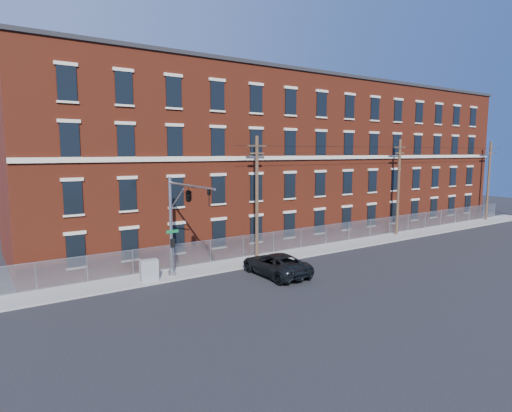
{
  "coord_description": "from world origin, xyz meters",
  "views": [
    {
      "loc": [
        -17.47,
        -23.19,
        8.81
      ],
      "look_at": [
        0.84,
        4.0,
        4.67
      ],
      "focal_mm": 29.97,
      "sensor_mm": 36.0,
      "label": 1
    }
  ],
  "objects": [
    {
      "name": "overhead_wires",
      "position": [
        20.0,
        5.6,
        9.12
      ],
      "size": [
        40.0,
        0.62,
        0.62
      ],
      "color": "black",
      "rests_on": "ground"
    },
    {
      "name": "ground",
      "position": [
        0.0,
        0.0,
        0.0
      ],
      "size": [
        140.0,
        140.0,
        0.0
      ],
      "primitive_type": "plane",
      "color": "black",
      "rests_on": "ground"
    },
    {
      "name": "mill_building",
      "position": [
        12.0,
        13.93,
        8.15
      ],
      "size": [
        55.3,
        14.32,
        16.3
      ],
      "color": "maroon",
      "rests_on": "ground"
    },
    {
      "name": "utility_pole_mid",
      "position": [
        20.0,
        5.6,
        5.34
      ],
      "size": [
        1.8,
        0.28,
        10.0
      ],
      "color": "#4C3726",
      "rests_on": "ground"
    },
    {
      "name": "sidewalk",
      "position": [
        12.0,
        5.0,
        0.06
      ],
      "size": [
        65.0,
        3.0,
        0.12
      ],
      "primitive_type": "cube",
      "color": "gray",
      "rests_on": "ground"
    },
    {
      "name": "utility_pole_far",
      "position": [
        38.0,
        5.6,
        5.34
      ],
      "size": [
        1.8,
        0.28,
        10.0
      ],
      "color": "#4C3726",
      "rests_on": "ground"
    },
    {
      "name": "pickup_truck",
      "position": [
        0.39,
        0.82,
        0.81
      ],
      "size": [
        2.73,
        5.88,
        1.63
      ],
      "primitive_type": "imported",
      "rotation": [
        0.0,
        0.0,
        3.14
      ],
      "color": "black",
      "rests_on": "ground"
    },
    {
      "name": "chain_link_fence",
      "position": [
        12.0,
        6.3,
        1.06
      ],
      "size": [
        59.06,
        0.06,
        1.85
      ],
      "color": "#A5A8AD",
      "rests_on": "ground"
    },
    {
      "name": "traffic_signal_mast",
      "position": [
        -6.0,
        2.18,
        5.39
      ],
      "size": [
        0.9,
        6.75,
        7.0
      ],
      "color": "#9EA0A5",
      "rests_on": "ground"
    },
    {
      "name": "utility_cabinet",
      "position": [
        -7.77,
        4.2,
        0.85
      ],
      "size": [
        1.22,
        0.68,
        1.47
      ],
      "primitive_type": "cube",
      "rotation": [
        0.0,
        0.0,
        -0.08
      ],
      "color": "gray",
      "rests_on": "sidewalk"
    },
    {
      "name": "utility_pole_near",
      "position": [
        2.0,
        5.6,
        5.34
      ],
      "size": [
        1.8,
        0.28,
        10.0
      ],
      "color": "#4C3726",
      "rests_on": "ground"
    }
  ]
}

